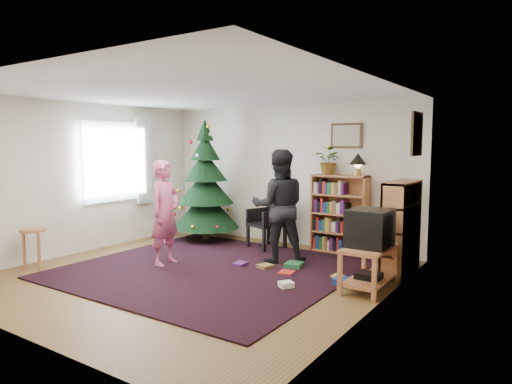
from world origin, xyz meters
The scene contains 23 objects.
floor centered at (0.00, 0.00, 0.00)m, with size 5.00×5.00×0.00m, color brown.
ceiling centered at (0.00, 0.00, 2.50)m, with size 5.00×5.00×0.00m, color white.
wall_back centered at (0.00, 2.50, 1.25)m, with size 5.00×0.02×2.50m, color silver.
wall_front centered at (0.00, -2.50, 1.25)m, with size 5.00×0.02×2.50m, color silver.
wall_left centered at (-2.50, 0.00, 1.25)m, with size 0.02×5.00×2.50m, color silver.
wall_right centered at (2.50, 0.00, 1.25)m, with size 0.02×5.00×2.50m, color silver.
rug centered at (0.00, 0.30, 0.01)m, with size 3.80×3.60×0.02m, color black.
window_pane centered at (-2.47, 0.60, 1.50)m, with size 0.04×1.20×1.40m, color silver.
curtain centered at (-2.43, 1.30, 1.50)m, with size 0.06×0.35×1.60m, color silver.
picture_back centered at (1.15, 2.48, 1.95)m, with size 0.55×0.03×0.42m.
picture_right centered at (2.48, 1.75, 1.95)m, with size 0.03×0.50×0.60m.
christmas_tree centered at (-1.37, 1.84, 0.95)m, with size 1.25×1.25×2.28m.
bookshelf_back centered at (1.11, 2.34, 0.66)m, with size 0.95×0.30×1.30m.
bookshelf_right centered at (2.34, 1.62, 0.66)m, with size 0.30×0.95×1.30m.
tv_stand centered at (2.22, 0.69, 0.32)m, with size 0.48×0.87×0.55m.
crt_tv centered at (2.22, 0.69, 0.78)m, with size 0.49×0.53×0.46m.
armchair centered at (-0.04, 1.98, 0.51)m, with size 0.66×0.67×0.95m.
stool centered at (-2.15, -1.10, 0.46)m, with size 0.36×0.36×0.60m.
person_standing centered at (-0.74, 0.14, 0.79)m, with size 0.58×0.38×1.58m, color #C04C75.
person_by_chair centered at (0.60, 1.21, 0.87)m, with size 0.84×0.66×1.73m, color black.
potted_plant centered at (0.91, 2.34, 1.54)m, with size 0.43×0.37×0.48m, color gray.
table_lamp centered at (1.41, 2.34, 1.55)m, with size 0.27×0.27×0.37m.
floor_clutter centered at (1.12, 0.70, 0.04)m, with size 1.81×1.10×0.08m.
Camera 1 is at (4.13, -4.71, 1.81)m, focal length 32.00 mm.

